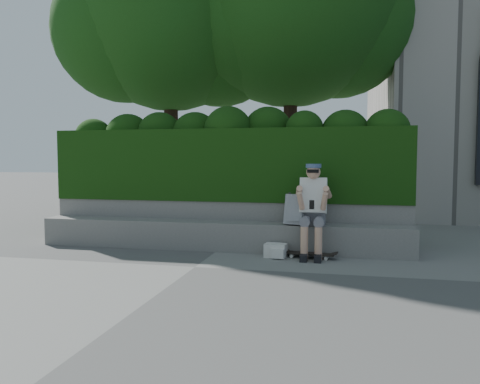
% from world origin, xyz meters
% --- Properties ---
extents(ground, '(80.00, 80.00, 0.00)m').
position_xyz_m(ground, '(0.00, 0.00, 0.00)').
color(ground, slate).
rests_on(ground, ground).
extents(bench_ledge, '(6.00, 0.45, 0.45)m').
position_xyz_m(bench_ledge, '(0.00, 1.25, 0.23)').
color(bench_ledge, gray).
rests_on(bench_ledge, ground).
extents(planter_wall, '(6.00, 0.50, 0.75)m').
position_xyz_m(planter_wall, '(0.00, 1.73, 0.38)').
color(planter_wall, gray).
rests_on(planter_wall, ground).
extents(hedge, '(6.00, 1.00, 1.20)m').
position_xyz_m(hedge, '(0.00, 1.95, 1.35)').
color(hedge, black).
rests_on(hedge, planter_wall).
extents(tree_right, '(4.48, 4.48, 7.09)m').
position_xyz_m(tree_right, '(-2.14, 4.79, 4.84)').
color(tree_right, black).
rests_on(tree_right, ground).
extents(person, '(0.40, 0.76, 1.38)m').
position_xyz_m(person, '(1.50, 1.07, 0.75)').
color(person, slate).
rests_on(person, ground).
extents(skateboard, '(0.74, 0.27, 0.08)m').
position_xyz_m(skateboard, '(1.47, 0.91, 0.06)').
color(skateboard, black).
rests_on(skateboard, ground).
extents(backpack_plaid, '(0.34, 0.24, 0.46)m').
position_xyz_m(backpack_plaid, '(1.24, 1.15, 0.68)').
color(backpack_plaid, '#AAABAF').
rests_on(backpack_plaid, bench_ledge).
extents(backpack_ground, '(0.34, 0.26, 0.20)m').
position_xyz_m(backpack_ground, '(0.97, 0.86, 0.10)').
color(backpack_ground, white).
rests_on(backpack_ground, ground).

